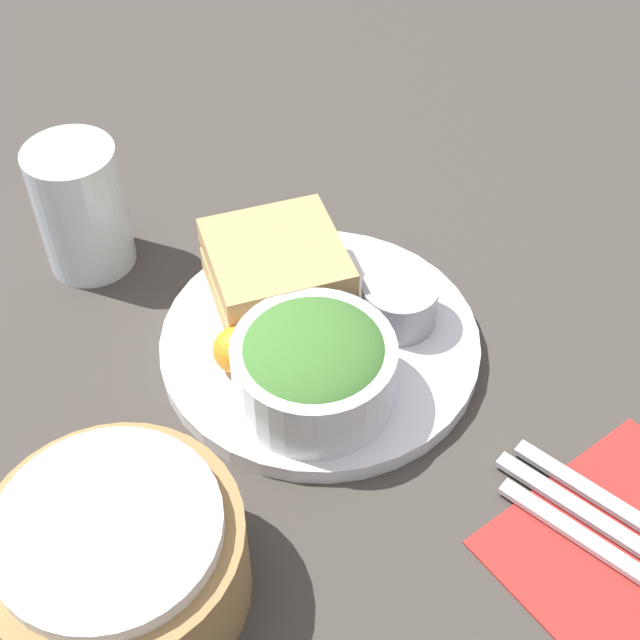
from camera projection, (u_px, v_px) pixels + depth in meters
name	position (u px, v px, depth m)	size (l,w,h in m)	color
ground_plane	(320.00, 349.00, 0.73)	(4.00, 4.00, 0.00)	#3D3833
plate	(320.00, 343.00, 0.73)	(0.26, 0.26, 0.02)	silver
sandwich	(277.00, 271.00, 0.74)	(0.13, 0.13, 0.06)	tan
salad_bowl	(314.00, 365.00, 0.66)	(0.12, 0.12, 0.07)	white
dressing_cup	(399.00, 303.00, 0.72)	(0.06, 0.06, 0.04)	#99999E
orange_wedge	(237.00, 350.00, 0.69)	(0.04, 0.04, 0.04)	orange
drink_glass	(81.00, 208.00, 0.76)	(0.08, 0.08, 0.12)	silver
bread_basket	(118.00, 559.00, 0.56)	(0.16, 0.16, 0.09)	#997547
napkin	(619.00, 538.00, 0.61)	(0.13, 0.18, 0.00)	#B22823
fork	(632.00, 517.00, 0.62)	(0.19, 0.01, 0.01)	#B2B2B7
knife	(620.00, 535.00, 0.61)	(0.19, 0.01, 0.01)	#B2B2B7
spoon	(608.00, 553.00, 0.60)	(0.17, 0.01, 0.01)	#B2B2B7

